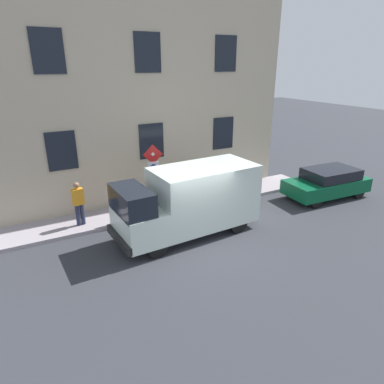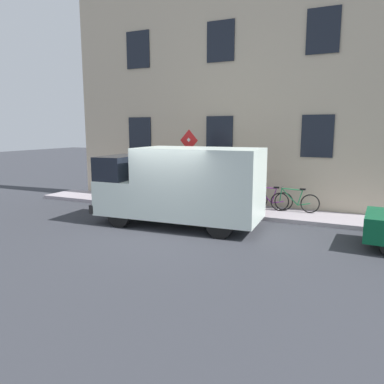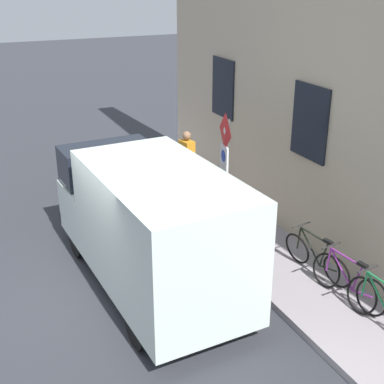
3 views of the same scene
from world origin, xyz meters
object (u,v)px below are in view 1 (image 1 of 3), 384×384
Objects in this scene: delivery_van at (190,200)px; bicycle_black at (183,190)px; pedestrian at (79,202)px; litter_bin at (177,198)px; bicycle_green at (217,184)px; sign_post_stacked at (154,173)px; bicycle_purple at (201,187)px; parked_hatchback at (328,182)px.

delivery_van is 3.16× the size of bicycle_black.
litter_bin is at bearing 76.06° from pedestrian.
litter_bin is at bearing 14.72° from bicycle_green.
delivery_van reaches higher than litter_bin.
sign_post_stacked is 1.72m from litter_bin.
bicycle_purple is (-0.00, 0.93, 0.00)m from bicycle_green.
parked_hatchback is at bearing 147.65° from bicycle_black.
sign_post_stacked is 1.63× the size of bicycle_green.
pedestrian reaches higher than bicycle_purple.
bicycle_purple is (2.95, -2.14, -0.82)m from delivery_van.
bicycle_green and bicycle_black have the same top height.
bicycle_black is (1.06, -1.83, -1.40)m from sign_post_stacked.
sign_post_stacked is at bearing 11.38° from bicycle_green.
sign_post_stacked is 2.53m from bicycle_black.
bicycle_green is 1.00× the size of bicycle_black.
litter_bin is (2.05, -0.48, -0.74)m from delivery_van.
sign_post_stacked reaches higher than litter_bin.
bicycle_green is 2.74m from litter_bin.
sign_post_stacked is 1.63× the size of bicycle_purple.
pedestrian is at bearing -36.82° from delivery_van.
litter_bin is (-0.91, 1.66, 0.08)m from bicycle_purple.
delivery_van reaches higher than bicycle_purple.
delivery_van is (-1.90, -0.61, -0.57)m from sign_post_stacked.
parked_hatchback reaches higher than bicycle_green.
bicycle_purple is (2.81, 5.25, -0.22)m from parked_hatchback.
parked_hatchback is 11.12m from pedestrian.
bicycle_black is at bearing -8.08° from bicycle_purple.
delivery_van is 4.23m from pedestrian.
pedestrian is (0.46, 2.89, -0.84)m from sign_post_stacked.
bicycle_green is (2.95, -3.07, -0.82)m from delivery_van.
parked_hatchback is (0.14, -7.39, -0.60)m from delivery_van.
pedestrian is (-0.59, 6.56, 0.56)m from bicycle_green.
delivery_van is 7.42m from parked_hatchback.
bicycle_black is at bearing -38.92° from litter_bin.
parked_hatchback is at bearing -102.37° from sign_post_stacked.
pedestrian is at bearing 80.91° from sign_post_stacked.
litter_bin is at bearing 43.20° from bicycle_black.
delivery_van is 1.32× the size of parked_hatchback.
parked_hatchback reaches higher than bicycle_black.
bicycle_black is (2.95, -1.22, -0.82)m from delivery_van.
bicycle_green is at bearing 85.74° from pedestrian.
delivery_van is 3.17× the size of bicycle_purple.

